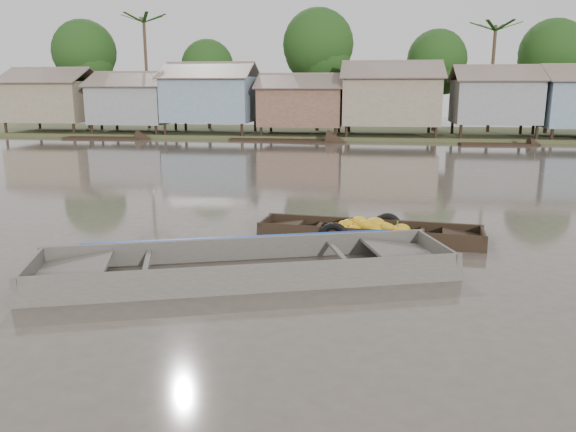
# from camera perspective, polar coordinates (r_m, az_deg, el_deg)

# --- Properties ---
(ground) EXTENTS (120.00, 120.00, 0.00)m
(ground) POSITION_cam_1_polar(r_m,az_deg,el_deg) (11.93, 2.26, -4.41)
(ground) COLOR #4B433A
(ground) RESTS_ON ground
(riverbank) EXTENTS (120.00, 12.47, 10.22)m
(riverbank) POSITION_cam_1_polar(r_m,az_deg,el_deg) (43.23, 11.02, 12.07)
(riverbank) COLOR #384723
(riverbank) RESTS_ON ground
(banana_boat) EXTENTS (5.40, 1.81, 0.77)m
(banana_boat) POSITION_cam_1_polar(r_m,az_deg,el_deg) (13.63, 7.93, -1.69)
(banana_boat) COLOR black
(banana_boat) RESTS_ON ground
(viewer_boat) EXTENTS (8.23, 4.49, 0.64)m
(viewer_boat) POSITION_cam_1_polar(r_m,az_deg,el_deg) (10.96, -4.14, -5.64)
(viewer_boat) COLOR #49433E
(viewer_boat) RESTS_ON ground
(distant_boats) EXTENTS (45.74, 16.59, 1.38)m
(distant_boats) POSITION_cam_1_polar(r_m,az_deg,el_deg) (37.69, 26.21, 6.52)
(distant_boats) COLOR black
(distant_boats) RESTS_ON ground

